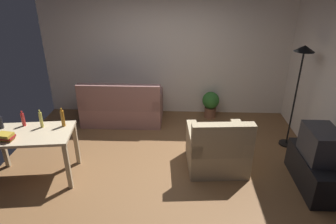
% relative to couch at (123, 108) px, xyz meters
% --- Properties ---
extents(ground_plane, '(5.20, 4.40, 0.02)m').
position_rel_couch_xyz_m(ground_plane, '(0.89, -1.59, -0.32)').
color(ground_plane, brown).
extents(wall_rear, '(5.20, 0.10, 2.70)m').
position_rel_couch_xyz_m(wall_rear, '(0.89, 0.61, 1.04)').
color(wall_rear, silver).
rests_on(wall_rear, ground_plane).
extents(couch, '(1.61, 0.84, 0.92)m').
position_rel_couch_xyz_m(couch, '(0.00, 0.00, 0.00)').
color(couch, '#996B66').
rests_on(couch, ground_plane).
extents(tv_stand, '(0.44, 1.10, 0.48)m').
position_rel_couch_xyz_m(tv_stand, '(3.14, -1.93, -0.07)').
color(tv_stand, black).
rests_on(tv_stand, ground_plane).
extents(tv, '(0.41, 0.60, 0.44)m').
position_rel_couch_xyz_m(tv, '(3.14, -1.93, 0.39)').
color(tv, '#2D2D33').
rests_on(tv, tv_stand).
extents(torchiere_lamp, '(0.32, 0.32, 1.81)m').
position_rel_couch_xyz_m(torchiere_lamp, '(3.14, -0.78, 1.10)').
color(torchiere_lamp, black).
rests_on(torchiere_lamp, ground_plane).
extents(desk, '(1.28, 0.85, 0.76)m').
position_rel_couch_xyz_m(desk, '(-0.98, -1.91, 0.34)').
color(desk, '#C6B28E').
rests_on(desk, ground_plane).
extents(potted_plant, '(0.36, 0.36, 0.57)m').
position_rel_couch_xyz_m(potted_plant, '(1.84, 0.31, 0.02)').
color(potted_plant, brown).
rests_on(potted_plant, ground_plane).
extents(armchair, '(0.96, 0.91, 0.92)m').
position_rel_couch_xyz_m(armchair, '(1.78, -1.54, 0.01)').
color(armchair, tan).
rests_on(armchair, ground_plane).
extents(bottle_dark, '(0.06, 0.06, 0.23)m').
position_rel_couch_xyz_m(bottle_dark, '(-1.44, -1.78, 0.55)').
color(bottle_dark, black).
rests_on(bottle_dark, desk).
extents(bottle_red, '(0.05, 0.05, 0.24)m').
position_rel_couch_xyz_m(bottle_red, '(-1.15, -1.69, 0.56)').
color(bottle_red, '#AD2323').
rests_on(bottle_red, desk).
extents(bottle_squat, '(0.05, 0.05, 0.28)m').
position_rel_couch_xyz_m(bottle_squat, '(-0.86, -1.72, 0.57)').
color(bottle_squat, '#BCB24C').
rests_on(bottle_squat, desk).
extents(bottle_amber, '(0.05, 0.05, 0.29)m').
position_rel_couch_xyz_m(bottle_amber, '(-0.55, -1.67, 0.58)').
color(bottle_amber, '#9E6019').
rests_on(bottle_amber, desk).
extents(book_stack, '(0.25, 0.18, 0.10)m').
position_rel_couch_xyz_m(book_stack, '(-1.20, -2.11, 0.50)').
color(book_stack, '#B7932D').
rests_on(book_stack, desk).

